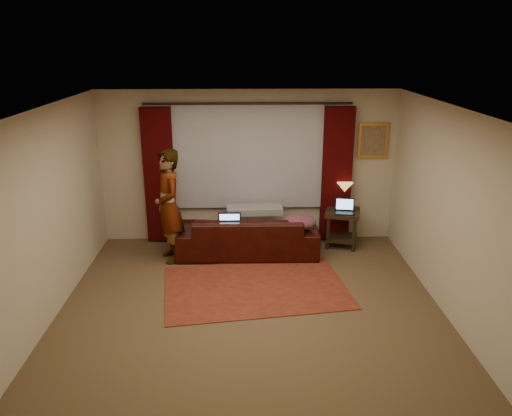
# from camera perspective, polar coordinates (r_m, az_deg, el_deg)

# --- Properties ---
(floor) EXTENTS (5.00, 5.00, 0.01)m
(floor) POSITION_cam_1_polar(r_m,az_deg,el_deg) (6.68, -0.61, -11.55)
(floor) COLOR brown
(floor) RESTS_ON ground
(ceiling) EXTENTS (5.00, 5.00, 0.02)m
(ceiling) POSITION_cam_1_polar(r_m,az_deg,el_deg) (5.82, -0.70, 11.21)
(ceiling) COLOR silver
(ceiling) RESTS_ON ground
(wall_back) EXTENTS (5.00, 0.02, 2.60)m
(wall_back) POSITION_cam_1_polar(r_m,az_deg,el_deg) (8.52, -0.90, 4.71)
(wall_back) COLOR #C4B898
(wall_back) RESTS_ON ground
(wall_front) EXTENTS (5.00, 0.02, 2.60)m
(wall_front) POSITION_cam_1_polar(r_m,az_deg,el_deg) (3.86, -0.08, -13.50)
(wall_front) COLOR #C4B898
(wall_front) RESTS_ON ground
(wall_left) EXTENTS (0.02, 5.00, 2.60)m
(wall_left) POSITION_cam_1_polar(r_m,az_deg,el_deg) (6.58, -22.96, -1.06)
(wall_left) COLOR #C4B898
(wall_left) RESTS_ON ground
(wall_right) EXTENTS (0.02, 5.00, 2.60)m
(wall_right) POSITION_cam_1_polar(r_m,az_deg,el_deg) (6.64, 21.45, -0.69)
(wall_right) COLOR #C4B898
(wall_right) RESTS_ON ground
(sheer_curtain) EXTENTS (2.50, 0.05, 1.80)m
(sheer_curtain) POSITION_cam_1_polar(r_m,az_deg,el_deg) (8.42, -0.90, 5.93)
(sheer_curtain) COLOR #A3A3AA
(sheer_curtain) RESTS_ON wall_back
(drape_left) EXTENTS (0.50, 0.14, 2.30)m
(drape_left) POSITION_cam_1_polar(r_m,az_deg,el_deg) (8.56, -11.00, 3.61)
(drape_left) COLOR #330304
(drape_left) RESTS_ON floor
(drape_right) EXTENTS (0.50, 0.14, 2.30)m
(drape_right) POSITION_cam_1_polar(r_m,az_deg,el_deg) (8.59, 9.19, 3.76)
(drape_right) COLOR #330304
(drape_right) RESTS_ON floor
(curtain_rod) EXTENTS (0.04, 0.04, 3.40)m
(curtain_rod) POSITION_cam_1_polar(r_m,az_deg,el_deg) (8.22, -0.93, 11.85)
(curtain_rod) COLOR black
(curtain_rod) RESTS_ON wall_back
(picture_frame) EXTENTS (0.50, 0.04, 0.60)m
(picture_frame) POSITION_cam_1_polar(r_m,az_deg,el_deg) (8.67, 13.23, 7.51)
(picture_frame) COLOR #C48831
(picture_frame) RESTS_ON wall_back
(sofa) EXTENTS (2.28, 1.00, 0.92)m
(sofa) POSITION_cam_1_polar(r_m,az_deg,el_deg) (8.12, -0.93, -2.23)
(sofa) COLOR black
(sofa) RESTS_ON floor
(throw_blanket) EXTENTS (0.94, 0.42, 0.11)m
(throw_blanket) POSITION_cam_1_polar(r_m,az_deg,el_deg) (8.20, -0.18, 1.45)
(throw_blanket) COLOR gray
(throw_blanket) RESTS_ON sofa
(clothing_pile) EXTENTS (0.60, 0.48, 0.23)m
(clothing_pile) POSITION_cam_1_polar(r_m,az_deg,el_deg) (8.02, 4.91, -1.67)
(clothing_pile) COLOR brown
(clothing_pile) RESTS_ON sofa
(laptop_sofa) EXTENTS (0.36, 0.40, 0.26)m
(laptop_sofa) POSITION_cam_1_polar(r_m,az_deg,el_deg) (7.90, -3.07, -1.84)
(laptop_sofa) COLOR black
(laptop_sofa) RESTS_ON sofa
(area_rug) EXTENTS (2.77, 2.04, 0.01)m
(area_rug) POSITION_cam_1_polar(r_m,az_deg,el_deg) (7.21, -0.09, -9.02)
(area_rug) COLOR maroon
(area_rug) RESTS_ON floor
(end_table) EXTENTS (0.68, 0.68, 0.64)m
(end_table) POSITION_cam_1_polar(r_m,az_deg,el_deg) (8.60, 9.78, -2.29)
(end_table) COLOR black
(end_table) RESTS_ON floor
(tiffany_lamp) EXTENTS (0.30, 0.30, 0.44)m
(tiffany_lamp) POSITION_cam_1_polar(r_m,az_deg,el_deg) (8.60, 10.06, 1.49)
(tiffany_lamp) COLOR olive
(tiffany_lamp) RESTS_ON end_table
(laptop_table) EXTENTS (0.36, 0.38, 0.23)m
(laptop_table) POSITION_cam_1_polar(r_m,az_deg,el_deg) (8.32, 10.11, 0.16)
(laptop_table) COLOR black
(laptop_table) RESTS_ON end_table
(person) EXTENTS (0.69, 0.69, 1.80)m
(person) POSITION_cam_1_polar(r_m,az_deg,el_deg) (7.86, -9.94, 0.19)
(person) COLOR gray
(person) RESTS_ON floor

